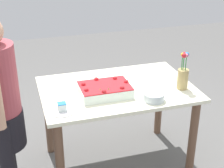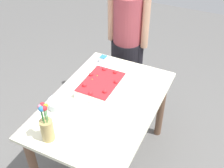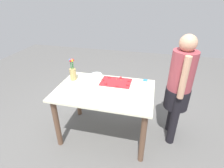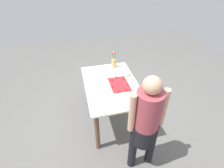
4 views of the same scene
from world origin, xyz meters
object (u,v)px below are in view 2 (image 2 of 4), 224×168
(sheet_cake, at_px, (101,85))
(person_standing, at_px, (128,37))
(cake_knife, at_px, (109,125))
(flower_vase, at_px, (47,127))
(serving_plate_with_slice, at_px, (103,61))
(fruit_bowl, at_px, (58,103))

(sheet_cake, height_order, person_standing, person_standing)
(cake_knife, xyz_separation_m, flower_vase, (0.29, -0.33, 0.11))
(cake_knife, bearing_deg, sheet_cake, -130.57)
(serving_plate_with_slice, distance_m, person_standing, 0.44)
(flower_vase, bearing_deg, cake_knife, 131.75)
(cake_knife, relative_size, flower_vase, 0.63)
(sheet_cake, relative_size, person_standing, 0.27)
(serving_plate_with_slice, relative_size, fruit_bowl, 1.18)
(fruit_bowl, distance_m, person_standing, 1.15)
(sheet_cake, distance_m, cake_knife, 0.43)
(flower_vase, distance_m, fruit_bowl, 0.34)
(sheet_cake, distance_m, serving_plate_with_slice, 0.41)
(fruit_bowl, bearing_deg, person_standing, 175.02)
(serving_plate_with_slice, xyz_separation_m, fruit_bowl, (0.71, -0.03, 0.01))
(sheet_cake, bearing_deg, cake_knife, 35.03)
(flower_vase, height_order, person_standing, person_standing)
(serving_plate_with_slice, xyz_separation_m, flower_vase, (1.02, 0.09, 0.10))
(sheet_cake, bearing_deg, flower_vase, -6.81)
(sheet_cake, xyz_separation_m, fruit_bowl, (0.34, -0.20, -0.01))
(sheet_cake, relative_size, serving_plate_with_slice, 2.08)
(cake_knife, relative_size, fruit_bowl, 1.22)
(sheet_cake, height_order, serving_plate_with_slice, sheet_cake)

